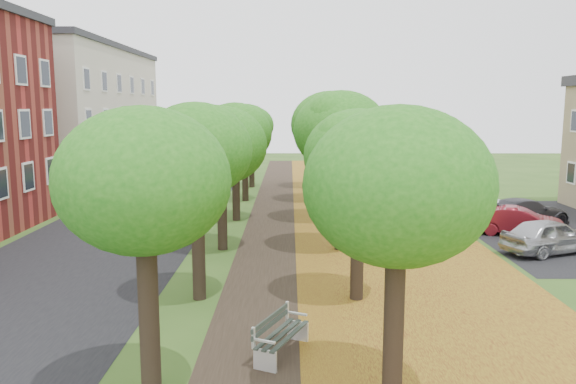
{
  "coord_description": "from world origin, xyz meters",
  "views": [
    {
      "loc": [
        0.56,
        -10.48,
        5.83
      ],
      "look_at": [
        0.49,
        11.29,
        2.5
      ],
      "focal_mm": 35.0,
      "sensor_mm": 36.0,
      "label": 1
    }
  ],
  "objects_px": {
    "bench": "(280,334)",
    "car_grey": "(525,212)",
    "car_silver": "(551,236)",
    "car_red": "(519,221)",
    "car_white": "(499,212)"
  },
  "relations": [
    {
      "from": "bench",
      "to": "car_white",
      "type": "bearing_deg",
      "value": -11.37
    },
    {
      "from": "car_white",
      "to": "car_grey",
      "type": "bearing_deg",
      "value": -94.06
    },
    {
      "from": "bench",
      "to": "car_red",
      "type": "relative_size",
      "value": 0.53
    },
    {
      "from": "car_red",
      "to": "car_white",
      "type": "distance_m",
      "value": 2.43
    },
    {
      "from": "car_red",
      "to": "car_silver",
      "type": "bearing_deg",
      "value": -160.49
    },
    {
      "from": "bench",
      "to": "car_silver",
      "type": "xyz_separation_m",
      "value": [
        10.67,
        9.34,
        0.21
      ]
    },
    {
      "from": "car_grey",
      "to": "car_silver",
      "type": "bearing_deg",
      "value": 147.05
    },
    {
      "from": "car_silver",
      "to": "car_red",
      "type": "relative_size",
      "value": 1.06
    },
    {
      "from": "car_red",
      "to": "car_grey",
      "type": "height_order",
      "value": "car_grey"
    },
    {
      "from": "bench",
      "to": "car_grey",
      "type": "relative_size",
      "value": 0.44
    },
    {
      "from": "bench",
      "to": "car_white",
      "type": "relative_size",
      "value": 0.46
    },
    {
      "from": "bench",
      "to": "car_white",
      "type": "height_order",
      "value": "car_white"
    },
    {
      "from": "car_silver",
      "to": "car_white",
      "type": "height_order",
      "value": "car_silver"
    },
    {
      "from": "bench",
      "to": "car_red",
      "type": "distance_m",
      "value": 16.43
    },
    {
      "from": "car_grey",
      "to": "car_red",
      "type": "bearing_deg",
      "value": 130.89
    }
  ]
}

